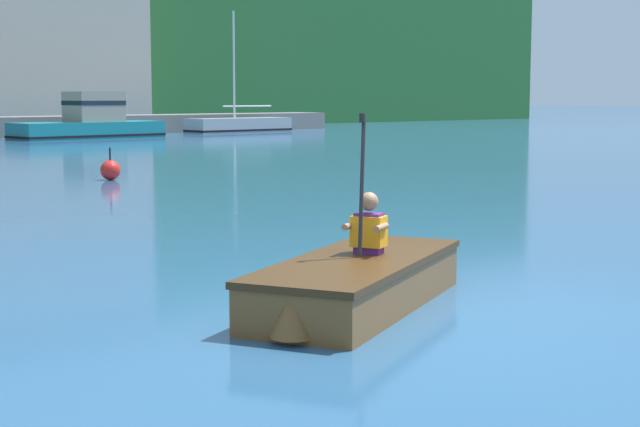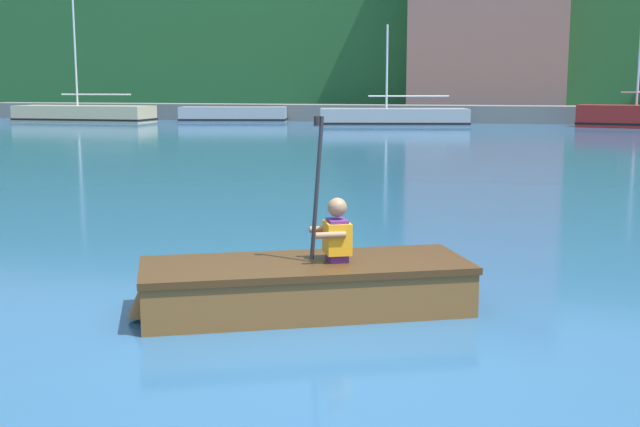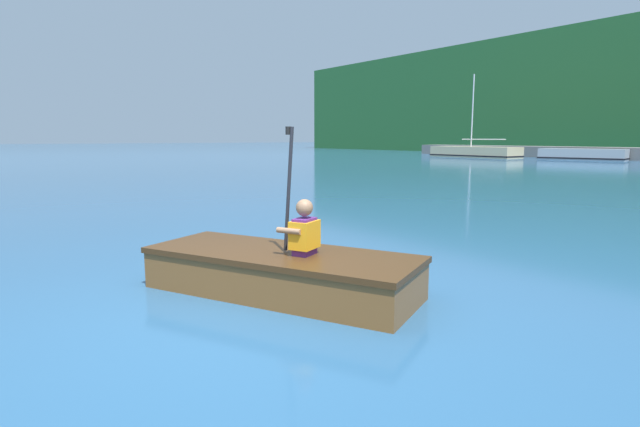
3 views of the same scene
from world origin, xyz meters
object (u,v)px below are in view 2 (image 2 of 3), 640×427
at_px(rowboat_foreground, 301,283).
at_px(person_paddler, 336,232).
at_px(moored_boat_dock_west_end, 394,118).
at_px(moored_boat_dock_east_end, 234,115).
at_px(moored_boat_dock_west_inner, 84,114).

xyz_separation_m(rowboat_foreground, person_paddler, (0.28, 0.13, 0.45)).
bearing_deg(moored_boat_dock_west_end, moored_boat_dock_east_end, 168.67).
bearing_deg(person_paddler, moored_boat_dock_west_inner, 123.94).
bearing_deg(person_paddler, moored_boat_dock_west_end, 98.52).
xyz_separation_m(moored_boat_dock_west_inner, person_paddler, (21.78, -32.36, 0.27)).
bearing_deg(moored_boat_dock_west_inner, person_paddler, -56.06).
xyz_separation_m(moored_boat_dock_west_inner, rowboat_foreground, (21.50, -32.50, -0.17)).
bearing_deg(moored_boat_dock_west_inner, moored_boat_dock_west_end, 0.27).
xyz_separation_m(moored_boat_dock_west_end, moored_boat_dock_east_end, (-9.03, 1.81, -0.02)).
distance_m(rowboat_foreground, person_paddler, 0.54).
distance_m(moored_boat_dock_west_inner, rowboat_foreground, 38.97).
bearing_deg(moored_boat_dock_east_end, person_paddler, -67.93).
bearing_deg(moored_boat_dock_east_end, moored_boat_dock_west_inner, -166.53).
relative_size(moored_boat_dock_west_inner, rowboat_foreground, 2.50).
bearing_deg(moored_boat_dock_west_end, rowboat_foreground, -82.00).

